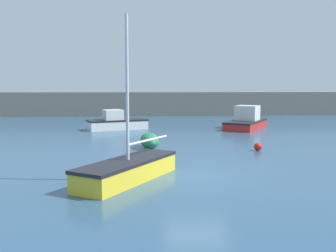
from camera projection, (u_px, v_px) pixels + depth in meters
name	position (u px, v px, depth m)	size (l,w,h in m)	color
ground_plane	(196.00, 178.00, 14.70)	(120.00, 120.00, 0.20)	#2D5170
harbor_breakwater	(155.00, 104.00, 45.33)	(57.41, 2.84, 2.83)	slate
fishing_dinghy_green	(150.00, 140.00, 21.23)	(1.21, 2.47, 0.87)	#287A4C
sailboat_tall_mast	(128.00, 169.00, 13.87)	(3.93, 4.95, 6.07)	yellow
motorboat_with_cabin	(116.00, 123.00, 30.52)	(5.15, 3.37, 1.61)	white
cabin_cruiser_white	(246.00, 121.00, 31.24)	(4.90, 5.95, 1.90)	red
mooring_buoy_red	(258.00, 147.00, 20.39)	(0.43, 0.43, 0.43)	red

